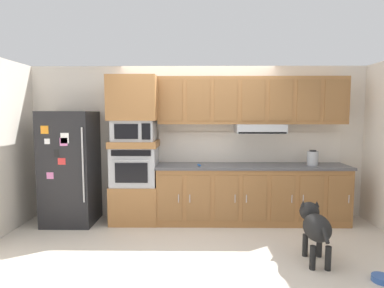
{
  "coord_description": "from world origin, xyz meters",
  "views": [
    {
      "loc": [
        -0.03,
        -4.25,
        1.72
      ],
      "look_at": [
        -0.09,
        0.55,
        1.27
      ],
      "focal_mm": 29.85,
      "sensor_mm": 36.0,
      "label": 1
    }
  ],
  "objects_px": {
    "built_in_oven": "(135,166)",
    "electric_kettle": "(313,158)",
    "refrigerator": "(70,168)",
    "screwdriver": "(200,165)",
    "dog": "(315,225)",
    "dog_food_bowl": "(382,279)",
    "microwave": "(134,131)"
  },
  "relations": [
    {
      "from": "screwdriver",
      "to": "refrigerator",
      "type": "bearing_deg",
      "value": 178.42
    },
    {
      "from": "screwdriver",
      "to": "dog",
      "type": "xyz_separation_m",
      "value": [
        1.34,
        -1.21,
        -0.51
      ]
    },
    {
      "from": "refrigerator",
      "to": "screwdriver",
      "type": "relative_size",
      "value": 11.36
    },
    {
      "from": "built_in_oven",
      "to": "dog_food_bowl",
      "type": "height_order",
      "value": "built_in_oven"
    },
    {
      "from": "screwdriver",
      "to": "dog_food_bowl",
      "type": "height_order",
      "value": "screwdriver"
    },
    {
      "from": "electric_kettle",
      "to": "microwave",
      "type": "bearing_deg",
      "value": 179.03
    },
    {
      "from": "microwave",
      "to": "dog",
      "type": "relative_size",
      "value": 0.69
    },
    {
      "from": "screwdriver",
      "to": "dog_food_bowl",
      "type": "xyz_separation_m",
      "value": [
        1.86,
        -1.71,
        -0.9
      ]
    },
    {
      "from": "electric_kettle",
      "to": "dog",
      "type": "height_order",
      "value": "electric_kettle"
    },
    {
      "from": "refrigerator",
      "to": "screwdriver",
      "type": "bearing_deg",
      "value": -1.58
    },
    {
      "from": "refrigerator",
      "to": "dog_food_bowl",
      "type": "xyz_separation_m",
      "value": [
        3.89,
        -1.77,
        -0.85
      ]
    },
    {
      "from": "screwdriver",
      "to": "dog",
      "type": "height_order",
      "value": "screwdriver"
    },
    {
      "from": "electric_kettle",
      "to": "dog",
      "type": "xyz_separation_m",
      "value": [
        -0.42,
        -1.29,
        -0.61
      ]
    },
    {
      "from": "electric_kettle",
      "to": "dog_food_bowl",
      "type": "relative_size",
      "value": 1.2
    },
    {
      "from": "screwdriver",
      "to": "electric_kettle",
      "type": "bearing_deg",
      "value": 2.48
    },
    {
      "from": "dog_food_bowl",
      "to": "dog",
      "type": "bearing_deg",
      "value": 136.14
    },
    {
      "from": "microwave",
      "to": "electric_kettle",
      "type": "xyz_separation_m",
      "value": [
        2.79,
        -0.05,
        -0.43
      ]
    },
    {
      "from": "built_in_oven",
      "to": "electric_kettle",
      "type": "relative_size",
      "value": 2.92
    },
    {
      "from": "dog",
      "to": "dog_food_bowl",
      "type": "distance_m",
      "value": 0.81
    },
    {
      "from": "built_in_oven",
      "to": "electric_kettle",
      "type": "bearing_deg",
      "value": -0.97
    },
    {
      "from": "screwdriver",
      "to": "dog_food_bowl",
      "type": "relative_size",
      "value": 0.77
    },
    {
      "from": "refrigerator",
      "to": "electric_kettle",
      "type": "height_order",
      "value": "refrigerator"
    },
    {
      "from": "dog_food_bowl",
      "to": "refrigerator",
      "type": "bearing_deg",
      "value": 155.58
    },
    {
      "from": "refrigerator",
      "to": "built_in_oven",
      "type": "height_order",
      "value": "refrigerator"
    },
    {
      "from": "dog",
      "to": "dog_food_bowl",
      "type": "xyz_separation_m",
      "value": [
        0.52,
        -0.5,
        -0.39
      ]
    },
    {
      "from": "refrigerator",
      "to": "dog",
      "type": "bearing_deg",
      "value": -20.62
    },
    {
      "from": "refrigerator",
      "to": "dog_food_bowl",
      "type": "height_order",
      "value": "refrigerator"
    },
    {
      "from": "microwave",
      "to": "dog_food_bowl",
      "type": "xyz_separation_m",
      "value": [
        2.89,
        -1.83,
        -1.43
      ]
    },
    {
      "from": "microwave",
      "to": "dog",
      "type": "xyz_separation_m",
      "value": [
        2.37,
        -1.34,
        -1.04
      ]
    },
    {
      "from": "microwave",
      "to": "refrigerator",
      "type": "bearing_deg",
      "value": -176.14
    },
    {
      "from": "dog",
      "to": "dog_food_bowl",
      "type": "height_order",
      "value": "dog"
    },
    {
      "from": "built_in_oven",
      "to": "microwave",
      "type": "bearing_deg",
      "value": -0.77
    }
  ]
}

